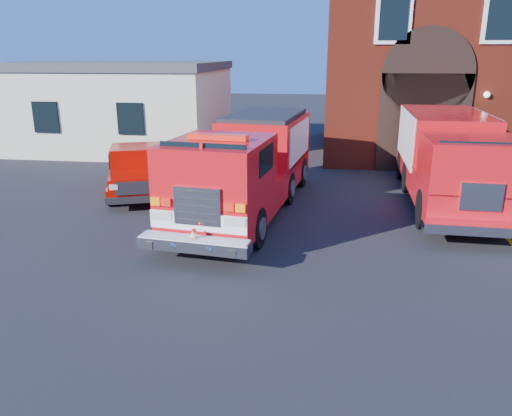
# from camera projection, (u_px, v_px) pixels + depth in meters

# --- Properties ---
(ground) EXTENTS (100.00, 100.00, 0.00)m
(ground) POSITION_uv_depth(u_px,v_px,m) (262.00, 242.00, 13.18)
(ground) COLOR black
(ground) RESTS_ON ground
(parking_stripe_near) EXTENTS (0.12, 3.00, 0.01)m
(parking_stripe_near) POSITION_uv_depth(u_px,v_px,m) (509.00, 240.00, 13.28)
(parking_stripe_near) COLOR yellow
(parking_stripe_near) RESTS_ON ground
(parking_stripe_mid) EXTENTS (0.12, 3.00, 0.01)m
(parking_stripe_mid) POSITION_uv_depth(u_px,v_px,m) (477.00, 207.00, 16.12)
(parking_stripe_mid) COLOR yellow
(parking_stripe_mid) RESTS_ON ground
(parking_stripe_far) EXTENTS (0.12, 3.00, 0.01)m
(parking_stripe_far) POSITION_uv_depth(u_px,v_px,m) (454.00, 184.00, 18.95)
(parking_stripe_far) COLOR yellow
(parking_stripe_far) RESTS_ON ground
(fire_station) EXTENTS (15.20, 10.20, 8.45)m
(fire_station) POSITION_uv_depth(u_px,v_px,m) (484.00, 64.00, 23.97)
(fire_station) COLOR maroon
(fire_station) RESTS_ON ground
(side_building) EXTENTS (10.20, 8.20, 4.35)m
(side_building) POSITION_uv_depth(u_px,v_px,m) (122.00, 104.00, 25.99)
(side_building) COLOR beige
(side_building) RESTS_ON ground
(fire_engine) EXTENTS (3.66, 9.41, 2.82)m
(fire_engine) POSITION_uv_depth(u_px,v_px,m) (248.00, 165.00, 15.45)
(fire_engine) COLOR black
(fire_engine) RESTS_ON ground
(pickup_truck) EXTENTS (3.44, 5.48, 1.69)m
(pickup_truck) POSITION_uv_depth(u_px,v_px,m) (138.00, 170.00, 17.74)
(pickup_truck) COLOR black
(pickup_truck) RESTS_ON ground
(secondary_truck) EXTENTS (2.99, 8.74, 2.81)m
(secondary_truck) POSITION_uv_depth(u_px,v_px,m) (450.00, 156.00, 16.33)
(secondary_truck) COLOR black
(secondary_truck) RESTS_ON ground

